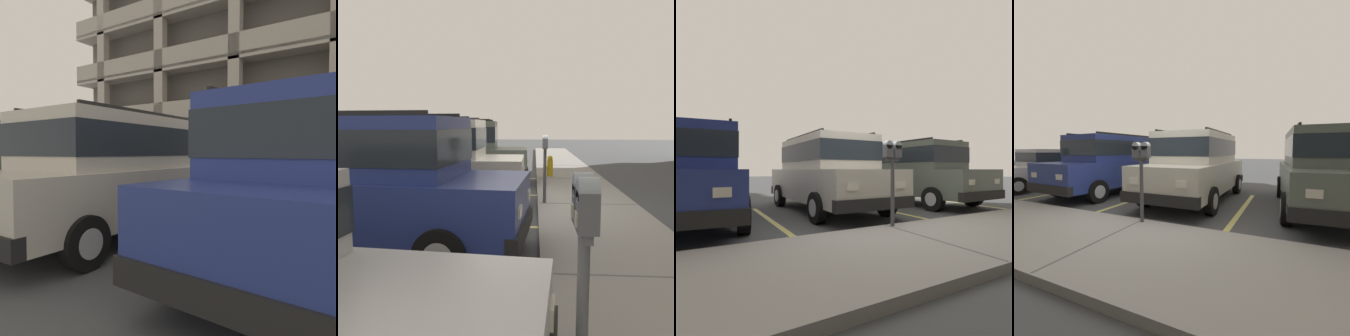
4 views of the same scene
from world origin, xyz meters
TOP-DOWN VIEW (x-y plane):
  - ground_plane at (0.00, 0.00)m, footprint 80.00×80.00m
  - sidewalk at (0.00, 1.30)m, footprint 40.00×2.20m
  - parking_stall_lines at (1.57, -1.40)m, footprint 12.66×4.80m
  - silver_suv at (-0.11, -2.51)m, footprint 2.04×4.79m
  - red_sedan at (-3.38, -2.51)m, footprint 2.19×4.87m
  - dark_hatchback at (3.05, -2.39)m, footprint 2.28×4.91m
  - blue_coupe at (6.26, -2.13)m, footprint 2.14×4.62m
  - parking_meter_near at (-0.06, 0.35)m, footprint 0.35×0.12m

SIDE VIEW (x-z plane):
  - ground_plane at x=0.00m, z-range -0.10..0.00m
  - parking_stall_lines at x=1.57m, z-range 0.00..0.01m
  - sidewalk at x=0.00m, z-range 0.00..0.12m
  - blue_coupe at x=6.26m, z-range 0.05..1.59m
  - silver_suv at x=-0.11m, z-range 0.07..2.11m
  - red_sedan at x=-3.38m, z-range 0.07..2.11m
  - dark_hatchback at x=3.05m, z-range 0.07..2.11m
  - parking_meter_near at x=-0.06m, z-range 0.49..2.00m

